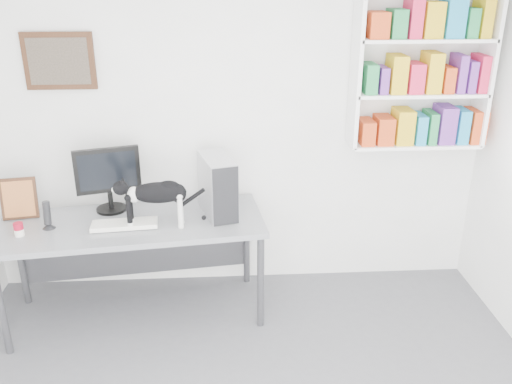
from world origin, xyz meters
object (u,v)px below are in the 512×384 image
(desk, at_px, (137,269))
(keyboard, at_px, (125,224))
(bookshelf, at_px, (422,67))
(monitor, at_px, (108,179))
(soup_can, at_px, (19,229))
(leaning_print, at_px, (19,198))
(pc_tower, at_px, (218,186))
(speaker, at_px, (47,215))
(cat, at_px, (157,204))

(desk, height_order, keyboard, keyboard)
(bookshelf, relative_size, desk, 0.64)
(monitor, bearing_deg, soup_can, -160.05)
(keyboard, height_order, leaning_print, leaning_print)
(leaning_print, distance_m, soup_can, 0.34)
(monitor, bearing_deg, desk, -64.96)
(keyboard, height_order, pc_tower, pc_tower)
(bookshelf, xyz_separation_m, speaker, (-2.77, -0.44, -0.94))
(keyboard, bearing_deg, speaker, 173.94)
(leaning_print, bearing_deg, monitor, -0.95)
(desk, bearing_deg, keyboard, -123.43)
(pc_tower, xyz_separation_m, speaker, (-1.22, -0.19, -0.12))
(soup_can, height_order, cat, cat)
(keyboard, distance_m, soup_can, 0.72)
(desk, height_order, cat, cat)
(leaning_print, distance_m, cat, 1.06)
(cat, bearing_deg, monitor, 139.72)
(desk, xyz_separation_m, monitor, (-0.19, 0.22, 0.66))
(keyboard, bearing_deg, monitor, 110.85)
(bookshelf, xyz_separation_m, monitor, (-2.38, -0.15, -0.79))
(bookshelf, bearing_deg, speaker, -170.97)
(pc_tower, xyz_separation_m, cat, (-0.43, -0.21, -0.05))
(monitor, bearing_deg, leaning_print, 172.63)
(pc_tower, relative_size, leaning_print, 1.40)
(leaning_print, height_order, soup_can, leaning_print)
(keyboard, xyz_separation_m, pc_tower, (0.68, 0.19, 0.21))
(monitor, xyz_separation_m, cat, (0.39, -0.32, -0.08))
(pc_tower, height_order, cat, pc_tower)
(bookshelf, distance_m, keyboard, 2.49)
(monitor, distance_m, cat, 0.51)
(leaning_print, bearing_deg, pc_tower, -9.61)
(cat, bearing_deg, pc_tower, 24.61)
(cat, bearing_deg, desk, 153.12)
(monitor, xyz_separation_m, soup_can, (-0.56, -0.40, -0.21))
(pc_tower, height_order, leaning_print, pc_tower)
(desk, relative_size, soup_can, 19.89)
(desk, relative_size, speaker, 8.97)
(keyboard, height_order, cat, cat)
(desk, distance_m, speaker, 0.77)
(leaning_print, relative_size, cat, 0.55)
(monitor, height_order, pc_tower, monitor)
(desk, xyz_separation_m, pc_tower, (0.64, 0.11, 0.63))
(desk, relative_size, keyboard, 4.10)
(soup_can, bearing_deg, pc_tower, 12.06)
(soup_can, bearing_deg, cat, 5.09)
(pc_tower, distance_m, leaning_print, 1.47)
(bookshelf, height_order, leaning_print, bookshelf)
(pc_tower, height_order, soup_can, pc_tower)
(bookshelf, xyz_separation_m, desk, (-2.19, -0.37, -1.45))
(monitor, distance_m, keyboard, 0.41)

